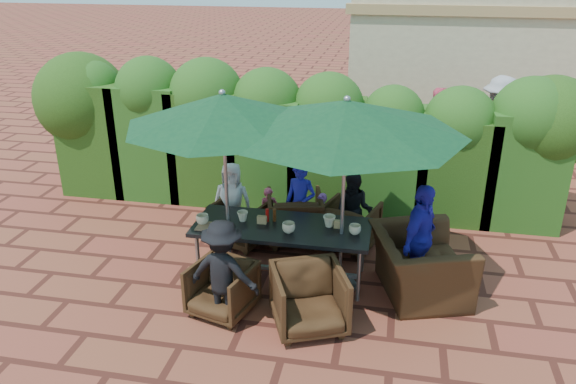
% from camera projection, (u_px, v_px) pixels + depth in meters
% --- Properties ---
extents(ground, '(80.00, 80.00, 0.00)m').
position_uv_depth(ground, '(266.00, 273.00, 7.45)').
color(ground, brown).
rests_on(ground, ground).
extents(dining_table, '(2.22, 0.90, 0.75)m').
position_uv_depth(dining_table, '(282.00, 231.00, 7.09)').
color(dining_table, black).
rests_on(dining_table, ground).
extents(umbrella_left, '(2.38, 2.38, 2.46)m').
position_uv_depth(umbrella_left, '(223.00, 110.00, 6.59)').
color(umbrella_left, gray).
rests_on(umbrella_left, ground).
extents(umbrella_right, '(2.77, 2.77, 2.46)m').
position_uv_depth(umbrella_right, '(346.00, 117.00, 6.30)').
color(umbrella_right, gray).
rests_on(umbrella_right, ground).
extents(chair_far_left, '(0.87, 0.84, 0.72)m').
position_uv_depth(chair_far_left, '(241.00, 220.00, 8.10)').
color(chair_far_left, black).
rests_on(chair_far_left, ground).
extents(chair_far_mid, '(0.94, 0.90, 0.81)m').
position_uv_depth(chair_far_mid, '(295.00, 215.00, 8.16)').
color(chair_far_mid, black).
rests_on(chair_far_mid, ground).
extents(chair_far_right, '(0.88, 0.85, 0.74)m').
position_uv_depth(chair_far_right, '(350.00, 223.00, 7.99)').
color(chair_far_right, black).
rests_on(chair_far_right, ground).
extents(chair_near_left, '(0.81, 0.78, 0.69)m').
position_uv_depth(chair_near_left, '(222.00, 287.00, 6.51)').
color(chair_near_left, black).
rests_on(chair_near_left, ground).
extents(chair_near_right, '(0.99, 0.97, 0.80)m').
position_uv_depth(chair_near_right, '(309.00, 297.00, 6.22)').
color(chair_near_right, black).
rests_on(chair_near_right, ground).
extents(chair_end_right, '(1.11, 1.38, 1.05)m').
position_uv_depth(chair_end_right, '(421.00, 255.00, 6.82)').
color(chair_end_right, black).
rests_on(chair_end_right, ground).
extents(adult_far_left, '(0.60, 0.37, 1.18)m').
position_uv_depth(adult_far_left, '(232.00, 202.00, 8.15)').
color(adult_far_left, silver).
rests_on(adult_far_left, ground).
extents(adult_far_mid, '(0.52, 0.46, 1.25)m').
position_uv_depth(adult_far_mid, '(300.00, 205.00, 7.96)').
color(adult_far_mid, '#231FAA').
rests_on(adult_far_mid, ground).
extents(adult_far_right, '(0.57, 0.38, 1.13)m').
position_uv_depth(adult_far_right, '(354.00, 211.00, 7.90)').
color(adult_far_right, black).
rests_on(adult_far_right, ground).
extents(adult_near_left, '(0.84, 0.47, 1.26)m').
position_uv_depth(adult_near_left, '(223.00, 272.00, 6.26)').
color(adult_near_left, black).
rests_on(adult_near_left, ground).
extents(adult_end_right, '(0.72, 0.93, 1.42)m').
position_uv_depth(adult_end_right, '(420.00, 240.00, 6.80)').
color(adult_end_right, '#231FAA').
rests_on(adult_end_right, ground).
extents(child_left, '(0.33, 0.29, 0.77)m').
position_uv_depth(child_left, '(269.00, 213.00, 8.28)').
color(child_left, '#F05476').
rests_on(child_left, ground).
extents(child_right, '(0.34, 0.31, 0.77)m').
position_uv_depth(child_right, '(322.00, 219.00, 8.09)').
color(child_right, '#9C53B4').
rests_on(child_right, ground).
extents(pedestrian_a, '(1.43, 1.29, 1.52)m').
position_uv_depth(pedestrian_a, '(399.00, 132.00, 10.72)').
color(pedestrian_a, '#24872A').
rests_on(pedestrian_a, ground).
extents(pedestrian_b, '(0.91, 0.73, 1.64)m').
position_uv_depth(pedestrian_b, '(435.00, 130.00, 10.66)').
color(pedestrian_b, '#F05476').
rests_on(pedestrian_b, ground).
extents(pedestrian_c, '(1.22, 1.27, 1.89)m').
position_uv_depth(pedestrian_c, '(498.00, 127.00, 10.44)').
color(pedestrian_c, '#9898A0').
rests_on(pedestrian_c, ground).
extents(cup_a, '(0.16, 0.16, 0.13)m').
position_uv_depth(cup_a, '(202.00, 219.00, 7.08)').
color(cup_a, beige).
rests_on(cup_a, dining_table).
extents(cup_b, '(0.14, 0.14, 0.13)m').
position_uv_depth(cup_b, '(243.00, 216.00, 7.17)').
color(cup_b, beige).
rests_on(cup_b, dining_table).
extents(cup_c, '(0.16, 0.16, 0.13)m').
position_uv_depth(cup_c, '(289.00, 228.00, 6.87)').
color(cup_c, beige).
rests_on(cup_c, dining_table).
extents(cup_d, '(0.16, 0.16, 0.15)m').
position_uv_depth(cup_d, '(329.00, 221.00, 7.02)').
color(cup_d, beige).
rests_on(cup_d, dining_table).
extents(cup_e, '(0.15, 0.15, 0.12)m').
position_uv_depth(cup_e, '(355.00, 229.00, 6.83)').
color(cup_e, beige).
rests_on(cup_e, dining_table).
extents(ketchup_bottle, '(0.04, 0.04, 0.17)m').
position_uv_depth(ketchup_bottle, '(267.00, 215.00, 7.15)').
color(ketchup_bottle, '#B20C0A').
rests_on(ketchup_bottle, dining_table).
extents(sauce_bottle, '(0.04, 0.04, 0.17)m').
position_uv_depth(sauce_bottle, '(274.00, 215.00, 7.15)').
color(sauce_bottle, '#4C230C').
rests_on(sauce_bottle, dining_table).
extents(serving_tray, '(0.35, 0.25, 0.02)m').
position_uv_depth(serving_tray, '(211.00, 227.00, 7.01)').
color(serving_tray, '#8D6244').
rests_on(serving_tray, dining_table).
extents(number_block_left, '(0.12, 0.06, 0.10)m').
position_uv_depth(number_block_left, '(262.00, 220.00, 7.10)').
color(number_block_left, tan).
rests_on(number_block_left, dining_table).
extents(number_block_right, '(0.12, 0.06, 0.10)m').
position_uv_depth(number_block_right, '(339.00, 224.00, 6.99)').
color(number_block_right, tan).
rests_on(number_block_right, dining_table).
extents(hedge_wall, '(9.10, 1.60, 2.40)m').
position_uv_depth(hedge_wall, '(288.00, 128.00, 9.07)').
color(hedge_wall, '#1C390F').
rests_on(hedge_wall, ground).
extents(building, '(6.20, 3.08, 3.20)m').
position_uv_depth(building, '(489.00, 66.00, 12.52)').
color(building, beige).
rests_on(building, ground).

